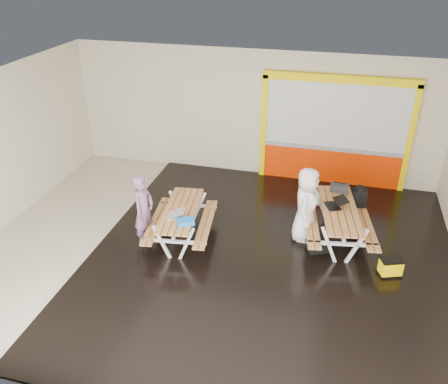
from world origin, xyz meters
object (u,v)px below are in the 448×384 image
(picnic_table_right, at_px, (339,217))
(person_right, at_px, (306,205))
(picnic_table_left, at_px, (181,217))
(person_left, at_px, (144,211))
(laptop_left, at_px, (176,214))
(toolbox, at_px, (339,188))
(blue_pouch, at_px, (186,222))
(backpack, at_px, (359,197))
(dark_case, at_px, (318,246))
(laptop_right, at_px, (336,204))
(fluke_bag, at_px, (391,267))

(picnic_table_right, height_order, person_right, person_right)
(picnic_table_left, relative_size, person_left, 1.30)
(picnic_table_left, relative_size, person_right, 1.24)
(laptop_left, bearing_deg, toolbox, 29.78)
(blue_pouch, relative_size, toolbox, 0.82)
(backpack, bearing_deg, dark_case, -121.20)
(laptop_right, bearing_deg, dark_case, -114.23)
(person_left, bearing_deg, picnic_table_right, -67.53)
(laptop_left, bearing_deg, person_right, 20.69)
(picnic_table_left, xyz_separation_m, toolbox, (3.28, 1.58, 0.33))
(backpack, bearing_deg, blue_pouch, -148.66)
(blue_pouch, bearing_deg, laptop_left, 142.64)
(laptop_right, distance_m, dark_case, 0.99)
(dark_case, bearing_deg, fluke_bag, -19.46)
(blue_pouch, bearing_deg, picnic_table_left, 119.31)
(person_left, height_order, backpack, person_left)
(picnic_table_right, xyz_separation_m, blue_pouch, (-3.04, -1.31, 0.19))
(person_left, distance_m, dark_case, 3.82)
(picnic_table_right, height_order, laptop_left, laptop_left)
(picnic_table_right, xyz_separation_m, backpack, (0.41, 0.80, 0.12))
(laptop_left, xyz_separation_m, backpack, (3.75, 1.88, -0.08))
(laptop_left, distance_m, laptop_right, 3.44)
(picnic_table_right, relative_size, blue_pouch, 6.87)
(picnic_table_right, bearing_deg, person_right, -172.58)
(picnic_table_right, distance_m, toolbox, 0.85)
(person_right, height_order, fluke_bag, person_right)
(toolbox, relative_size, fluke_bag, 0.82)
(picnic_table_left, distance_m, person_left, 0.82)
(backpack, bearing_deg, person_right, -141.65)
(toolbox, bearing_deg, picnic_table_right, -86.32)
(person_right, bearing_deg, laptop_left, 115.72)
(blue_pouch, bearing_deg, picnic_table_right, 23.29)
(person_left, xyz_separation_m, dark_case, (3.70, 0.64, -0.69))
(toolbox, bearing_deg, backpack, 0.13)
(person_right, relative_size, toolbox, 4.18)
(laptop_right, height_order, toolbox, toolbox)
(laptop_left, bearing_deg, backpack, 26.63)
(blue_pouch, height_order, dark_case, blue_pouch)
(laptop_left, bearing_deg, fluke_bag, 1.33)
(picnic_table_right, height_order, blue_pouch, blue_pouch)
(person_right, relative_size, laptop_left, 4.34)
(laptop_right, bearing_deg, person_left, -163.07)
(picnic_table_left, xyz_separation_m, fluke_bag, (4.42, -0.19, -0.38))
(picnic_table_right, relative_size, fluke_bag, 4.63)
(picnic_table_left, distance_m, toolbox, 3.66)
(dark_case, relative_size, fluke_bag, 0.92)
(toolbox, distance_m, fluke_bag, 2.23)
(picnic_table_right, bearing_deg, fluke_bag, -41.94)
(laptop_right, relative_size, fluke_bag, 1.10)
(toolbox, xyz_separation_m, dark_case, (-0.30, -1.26, -0.80))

